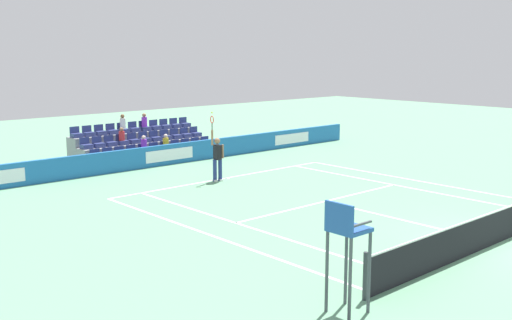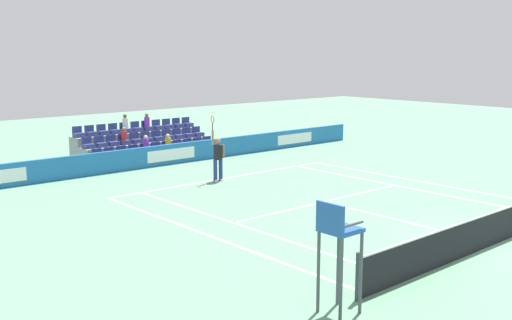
{
  "view_description": "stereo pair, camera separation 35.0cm",
  "coord_description": "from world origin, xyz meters",
  "px_view_note": "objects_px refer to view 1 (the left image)",
  "views": [
    {
      "loc": [
        15.97,
        7.64,
        5.24
      ],
      "look_at": [
        0.31,
        -9.67,
        1.1
      ],
      "focal_mm": 43.13,
      "sensor_mm": 36.0,
      "label": 1
    },
    {
      "loc": [
        15.71,
        7.87,
        5.24
      ],
      "look_at": [
        0.31,
        -9.67,
        1.1
      ],
      "focal_mm": 43.13,
      "sensor_mm": 36.0,
      "label": 2
    }
  ],
  "objects_px": {
    "tennis_net": "(499,226)",
    "tennis_player": "(217,157)",
    "loose_tennis_ball": "(349,227)",
    "umpire_chair": "(346,241)"
  },
  "relations": [
    {
      "from": "tennis_net",
      "to": "loose_tennis_ball",
      "type": "xyz_separation_m",
      "value": [
        1.96,
        -3.67,
        -0.46
      ]
    },
    {
      "from": "tennis_net",
      "to": "loose_tennis_ball",
      "type": "relative_size",
      "value": 176.03
    },
    {
      "from": "tennis_net",
      "to": "tennis_player",
      "type": "height_order",
      "value": "tennis_player"
    },
    {
      "from": "tennis_player",
      "to": "tennis_net",
      "type": "bearing_deg",
      "value": 93.1
    },
    {
      "from": "tennis_net",
      "to": "loose_tennis_ball",
      "type": "distance_m",
      "value": 4.19
    },
    {
      "from": "tennis_net",
      "to": "umpire_chair",
      "type": "distance_m",
      "value": 6.84
    },
    {
      "from": "tennis_net",
      "to": "tennis_player",
      "type": "distance_m",
      "value": 11.7
    },
    {
      "from": "tennis_player",
      "to": "umpire_chair",
      "type": "bearing_deg",
      "value": 62.58
    },
    {
      "from": "tennis_player",
      "to": "loose_tennis_ball",
      "type": "xyz_separation_m",
      "value": [
        1.33,
        8.0,
        -0.96
      ]
    },
    {
      "from": "tennis_player",
      "to": "umpire_chair",
      "type": "height_order",
      "value": "tennis_player"
    }
  ]
}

